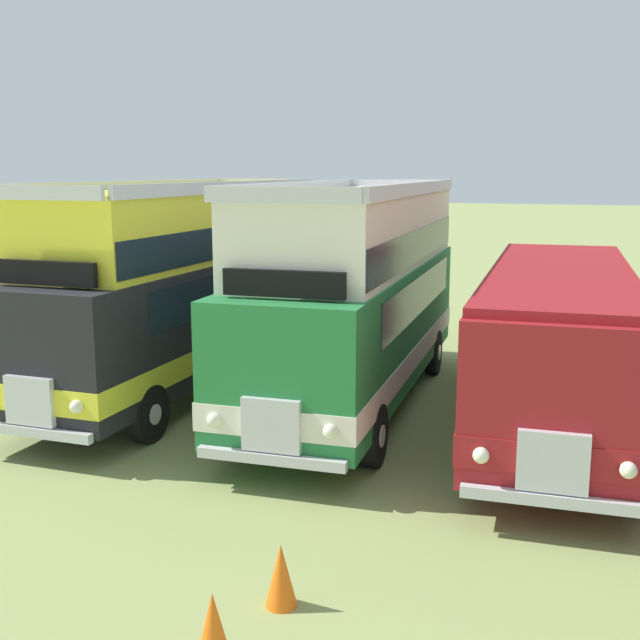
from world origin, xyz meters
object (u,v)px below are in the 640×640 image
(bus_second_in_row, at_px, (356,291))
(cone_mid_row, at_px, (281,575))
(bus_third_in_row, at_px, (558,334))
(bus_first_in_row, at_px, (184,282))
(cone_near_end, at_px, (213,627))

(bus_second_in_row, height_order, cone_mid_row, bus_second_in_row)
(bus_third_in_row, relative_size, cone_mid_row, 13.91)
(bus_first_in_row, xyz_separation_m, cone_near_end, (5.17, -8.84, -2.00))
(bus_second_in_row, xyz_separation_m, cone_near_end, (1.24, -8.82, -1.99))
(bus_first_in_row, distance_m, cone_mid_row, 9.62)
(bus_third_in_row, bearing_deg, bus_second_in_row, 178.48)
(bus_second_in_row, bearing_deg, bus_third_in_row, -1.52)
(bus_second_in_row, height_order, cone_near_end, bus_second_in_row)
(cone_near_end, relative_size, cone_mid_row, 0.99)
(bus_third_in_row, distance_m, cone_mid_row, 8.08)
(bus_first_in_row, relative_size, bus_third_in_row, 1.00)
(bus_first_in_row, xyz_separation_m, cone_mid_row, (5.42, -7.69, -1.99))
(bus_first_in_row, bearing_deg, cone_near_end, -59.69)
(cone_mid_row, bearing_deg, bus_third_in_row, 72.04)
(bus_first_in_row, relative_size, cone_near_end, 14.08)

